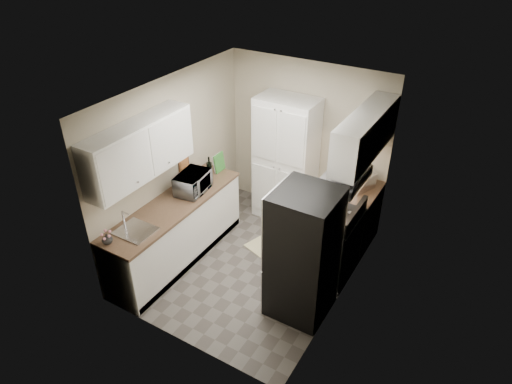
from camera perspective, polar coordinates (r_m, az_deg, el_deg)
ground at (r=6.58m, az=-0.39°, el=-8.83°), size 3.20×3.20×0.00m
room_shell at (r=5.66m, az=-0.65°, el=3.74°), size 2.64×3.24×2.52m
pantry_cabinet at (r=7.05m, az=3.73°, el=3.99°), size 0.90×0.55×2.00m
base_cabinet_left at (r=6.51m, az=-9.90°, el=-4.98°), size 0.60×2.30×0.88m
countertop_left at (r=6.25m, az=-10.28°, el=-1.60°), size 0.63×2.33×0.04m
base_cabinet_right at (r=6.87m, az=11.91°, el=-3.04°), size 0.60×0.80×0.88m
countertop_right at (r=6.62m, az=12.35°, el=0.23°), size 0.63×0.83×0.04m
electric_range at (r=6.23m, az=9.23°, el=-6.37°), size 0.71×0.78×1.13m
refrigerator at (r=5.43m, az=5.92°, el=-7.74°), size 0.70×0.72×1.70m
microwave at (r=6.38m, az=-7.91°, el=1.15°), size 0.41×0.55×0.28m
wine_bottle at (r=6.68m, az=-5.86°, el=2.94°), size 0.08×0.08×0.32m
flower_vase at (r=5.68m, az=-18.13°, el=-5.57°), size 0.14×0.14×0.13m
cutting_board at (r=6.86m, az=-4.61°, el=3.70°), size 0.02×0.23×0.29m
toaster_oven at (r=6.59m, az=12.77°, el=1.36°), size 0.42×0.47×0.22m
fruit_basket at (r=6.52m, az=12.76°, el=2.66°), size 0.27×0.27×0.10m
kitchen_mat at (r=6.95m, az=2.86°, el=-6.21°), size 0.83×1.05×0.01m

